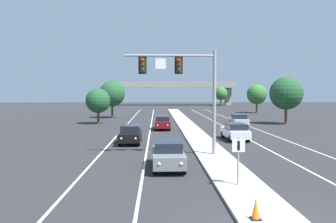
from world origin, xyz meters
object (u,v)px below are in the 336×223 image
(car_oncoming_darkred, at_px, (163,123))
(tree_far_left_c, at_px, (112,94))
(overhead_signal_mast, at_px, (186,80))
(car_receding_silver, at_px, (239,120))
(tree_far_right_a, at_px, (286,93))
(car_oncoming_grey, at_px, (168,154))
(median_sign_post, at_px, (238,154))
(car_receding_white, at_px, (235,131))
(tree_far_right_c, at_px, (221,94))
(tree_far_right_b, at_px, (257,94))
(traffic_cone_median_nose, at_px, (256,209))
(tree_far_left_a, at_px, (98,101))
(car_oncoming_black, at_px, (130,134))

(car_oncoming_darkred, relative_size, tree_far_left_c, 0.72)
(overhead_signal_mast, height_order, car_receding_silver, overhead_signal_mast)
(car_oncoming_darkred, relative_size, tree_far_right_a, 0.69)
(car_oncoming_grey, bearing_deg, car_oncoming_darkred, 89.88)
(median_sign_post, bearing_deg, tree_far_right_a, 65.49)
(car_receding_silver, bearing_deg, car_receding_white, -105.02)
(tree_far_right_c, bearing_deg, tree_far_right_b, -88.32)
(median_sign_post, distance_m, traffic_cone_median_nose, 4.46)
(car_receding_white, relative_size, tree_far_right_b, 0.76)
(car_oncoming_grey, height_order, car_receding_silver, same)
(median_sign_post, distance_m, car_oncoming_darkred, 24.88)
(median_sign_post, relative_size, tree_far_left_a, 0.45)
(car_receding_silver, relative_size, tree_far_right_b, 0.76)
(car_receding_white, relative_size, tree_far_right_c, 0.77)
(car_oncoming_black, xyz_separation_m, car_receding_silver, (12.85, 13.97, 0.00))
(car_oncoming_black, distance_m, tree_far_right_a, 26.10)
(tree_far_right_b, height_order, tree_far_right_a, tree_far_right_a)
(tree_far_right_c, bearing_deg, overhead_signal_mast, -102.35)
(car_oncoming_grey, bearing_deg, tree_far_right_a, 56.98)
(car_oncoming_black, distance_m, car_oncoming_darkred, 11.11)
(tree_far_left_a, bearing_deg, car_receding_white, -46.37)
(car_oncoming_grey, relative_size, tree_far_right_a, 0.69)
(overhead_signal_mast, bearing_deg, median_sign_post, -77.20)
(car_oncoming_black, height_order, car_oncoming_darkred, same)
(tree_far_left_c, bearing_deg, car_oncoming_grey, -77.82)
(car_oncoming_grey, bearing_deg, tree_far_right_c, 77.29)
(tree_far_right_c, bearing_deg, car_receding_white, -99.68)
(car_oncoming_darkred, height_order, car_receding_white, same)
(car_receding_white, xyz_separation_m, tree_far_left_c, (-14.80, 26.66, 3.29))
(car_oncoming_grey, distance_m, car_receding_silver, 25.66)
(tree_far_left_c, height_order, tree_far_left_a, tree_far_left_c)
(tree_far_right_a, bearing_deg, tree_far_left_a, 177.17)
(car_oncoming_black, xyz_separation_m, tree_far_right_c, (22.02, 74.85, 2.99))
(car_oncoming_grey, relative_size, tree_far_right_c, 0.77)
(car_receding_silver, bearing_deg, tree_far_right_c, 81.43)
(traffic_cone_median_nose, distance_m, tree_far_right_b, 61.46)
(tree_far_right_c, bearing_deg, tree_far_left_a, -115.98)
(car_oncoming_black, relative_size, traffic_cone_median_nose, 6.05)
(tree_far_right_c, distance_m, tree_far_right_b, 34.28)
(tree_far_left_a, bearing_deg, overhead_signal_mast, -67.05)
(tree_far_left_a, bearing_deg, tree_far_left_c, 87.00)
(tree_far_left_a, bearing_deg, car_oncoming_grey, -72.31)
(tree_far_left_c, bearing_deg, overhead_signal_mast, -74.49)
(car_oncoming_black, relative_size, car_receding_white, 0.99)
(traffic_cone_median_nose, height_order, tree_far_right_b, tree_far_right_b)
(car_oncoming_black, xyz_separation_m, tree_far_left_a, (-5.81, 17.74, 2.39))
(median_sign_post, xyz_separation_m, tree_far_right_a, (13.88, 30.45, 2.66))
(overhead_signal_mast, relative_size, tree_far_left_a, 1.46)
(tree_far_right_c, relative_size, tree_far_left_c, 0.93)
(traffic_cone_median_nose, xyz_separation_m, tree_far_left_c, (-10.91, 46.59, 3.60))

